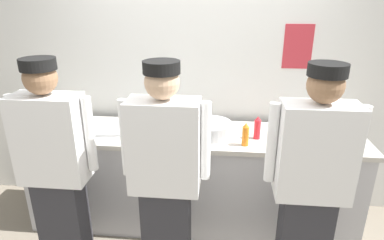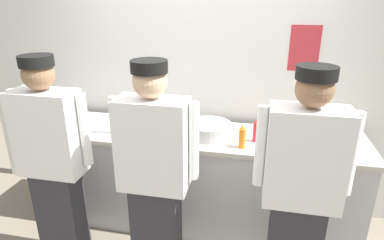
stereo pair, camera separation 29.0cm
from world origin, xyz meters
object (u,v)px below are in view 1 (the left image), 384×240
object	(u,v)px
ramekin_orange_sauce	(76,133)
deli_cup	(292,125)
plate_stack_front	(171,127)
squeeze_bottle_secondary	(178,129)
ramekin_yellow_sauce	(47,132)
chef_far_right	(311,182)
squeeze_bottle_spare	(246,135)
chef_center	(165,176)
sheet_tray	(121,129)
mixing_bowl_steel	(210,129)
ramekin_green_sauce	(283,140)
chefs_knife	(334,143)
squeeze_bottle_primary	(257,128)
chef_near_left	(55,167)

from	to	relation	value
ramekin_orange_sauce	deli_cup	world-z (taller)	deli_cup
plate_stack_front	deli_cup	world-z (taller)	deli_cup
squeeze_bottle_secondary	ramekin_yellow_sauce	world-z (taller)	squeeze_bottle_secondary
chef_far_right	plate_stack_front	size ratio (longest dim) A/B	8.03
chef_far_right	squeeze_bottle_spare	bearing A→B (deg)	129.36
chef_center	ramekin_yellow_sauce	world-z (taller)	chef_center
chef_center	sheet_tray	world-z (taller)	chef_center
mixing_bowl_steel	squeeze_bottle_spare	size ratio (longest dim) A/B	1.97
sheet_tray	ramekin_green_sauce	xyz separation A→B (m)	(1.41, -0.14, 0.01)
chef_center	chef_far_right	bearing A→B (deg)	0.61
squeeze_bottle_secondary	chefs_knife	bearing A→B (deg)	2.24
squeeze_bottle_spare	squeeze_bottle_primary	bearing A→B (deg)	54.33
ramekin_orange_sauce	ramekin_yellow_sauce	bearing A→B (deg)	178.28
sheet_tray	squeeze_bottle_spare	bearing A→B (deg)	-10.79
chef_near_left	ramekin_green_sauce	bearing A→B (deg)	17.72
ramekin_green_sauce	chefs_knife	world-z (taller)	ramekin_green_sauce
ramekin_green_sauce	deli_cup	world-z (taller)	deli_cup
chefs_knife	ramekin_orange_sauce	bearing A→B (deg)	-178.60
ramekin_orange_sauce	chefs_knife	size ratio (longest dim) A/B	0.35
chef_center	chef_far_right	distance (m)	0.98
plate_stack_front	deli_cup	distance (m)	1.10
sheet_tray	ramekin_orange_sauce	size ratio (longest dim) A/B	5.37
chef_near_left	sheet_tray	xyz separation A→B (m)	(0.28, 0.68, 0.03)
mixing_bowl_steel	ramekin_orange_sauce	bearing A→B (deg)	-173.45
squeeze_bottle_primary	plate_stack_front	bearing A→B (deg)	174.76
squeeze_bottle_secondary	ramekin_orange_sauce	world-z (taller)	squeeze_bottle_secondary
chef_far_right	deli_cup	world-z (taller)	chef_far_right
squeeze_bottle_secondary	chefs_knife	size ratio (longest dim) A/B	0.76
mixing_bowl_steel	squeeze_bottle_primary	xyz separation A→B (m)	(0.40, -0.03, 0.04)
chef_far_right	chef_near_left	bearing A→B (deg)	178.97
ramekin_yellow_sauce	ramekin_green_sauce	world-z (taller)	ramekin_green_sauce
squeeze_bottle_primary	chef_far_right	bearing A→B (deg)	-64.82
sheet_tray	squeeze_bottle_spare	world-z (taller)	squeeze_bottle_spare
mixing_bowl_steel	deli_cup	bearing A→B (deg)	13.84
squeeze_bottle_spare	ramekin_green_sauce	distance (m)	0.33
chef_center	chefs_knife	size ratio (longest dim) A/B	6.21
chef_far_right	chefs_knife	world-z (taller)	chef_far_right
deli_cup	chefs_knife	world-z (taller)	deli_cup
chef_center	squeeze_bottle_secondary	world-z (taller)	chef_center
squeeze_bottle_secondary	ramekin_orange_sauce	xyz separation A→B (m)	(-0.89, -0.00, -0.07)
mixing_bowl_steel	ramekin_green_sauce	bearing A→B (deg)	-10.37
chef_near_left	chef_far_right	size ratio (longest dim) A/B	1.00
sheet_tray	ramekin_yellow_sauce	distance (m)	0.63
ramekin_yellow_sauce	chef_center	bearing A→B (deg)	-26.41
chef_near_left	deli_cup	world-z (taller)	chef_near_left
chef_far_right	deli_cup	xyz separation A→B (m)	(0.03, 0.86, 0.07)
sheet_tray	ramekin_yellow_sauce	size ratio (longest dim) A/B	5.31
ramekin_orange_sauce	chefs_knife	bearing A→B (deg)	1.40
plate_stack_front	squeeze_bottle_secondary	distance (m)	0.20
squeeze_bottle_primary	ramekin_green_sauce	world-z (taller)	squeeze_bottle_primary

